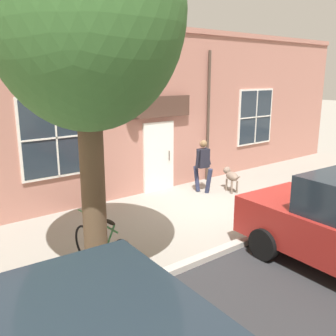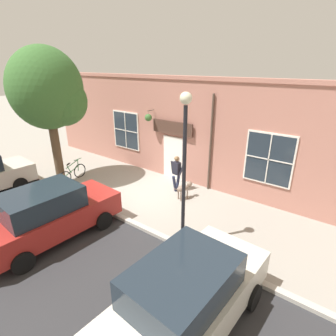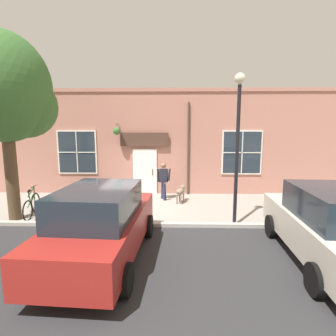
{
  "view_description": "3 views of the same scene",
  "coord_description": "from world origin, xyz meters",
  "px_view_note": "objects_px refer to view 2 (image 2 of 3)",
  "views": [
    {
      "loc": [
        6.69,
        -6.61,
        3.44
      ],
      "look_at": [
        -0.08,
        -1.29,
        1.3
      ],
      "focal_mm": 40.0,
      "sensor_mm": 36.0,
      "label": 1
    },
    {
      "loc": [
        7.54,
        6.99,
        5.31
      ],
      "look_at": [
        -1.04,
        0.53,
        1.01
      ],
      "focal_mm": 28.0,
      "sensor_mm": 36.0,
      "label": 2
    },
    {
      "loc": [
        9.83,
        1.36,
        3.05
      ],
      "look_at": [
        -1.21,
        1.08,
        1.37
      ],
      "focal_mm": 28.0,
      "sensor_mm": 36.0,
      "label": 3
    }
  ],
  "objects_px": {
    "pedestrian_walking": "(177,170)",
    "parked_car_mid_block": "(49,214)",
    "dog_on_leash": "(184,188)",
    "leaning_bicycle": "(73,174)",
    "street_tree_by_curb": "(50,92)",
    "street_lamp": "(185,152)",
    "parked_car_far_end": "(187,296)"
  },
  "relations": [
    {
      "from": "pedestrian_walking",
      "to": "parked_car_mid_block",
      "type": "relative_size",
      "value": 0.36
    },
    {
      "from": "pedestrian_walking",
      "to": "dog_on_leash",
      "type": "bearing_deg",
      "value": 57.11
    },
    {
      "from": "pedestrian_walking",
      "to": "parked_car_mid_block",
      "type": "bearing_deg",
      "value": -13.02
    },
    {
      "from": "leaning_bicycle",
      "to": "parked_car_mid_block",
      "type": "distance_m",
      "value": 4.55
    },
    {
      "from": "pedestrian_walking",
      "to": "street_tree_by_curb",
      "type": "relative_size",
      "value": 0.27
    },
    {
      "from": "dog_on_leash",
      "to": "street_lamp",
      "type": "height_order",
      "value": "street_lamp"
    },
    {
      "from": "leaning_bicycle",
      "to": "pedestrian_walking",
      "type": "bearing_deg",
      "value": 115.96
    },
    {
      "from": "leaning_bicycle",
      "to": "street_lamp",
      "type": "bearing_deg",
      "value": 83.41
    },
    {
      "from": "leaning_bicycle",
      "to": "street_lamp",
      "type": "distance_m",
      "value": 7.47
    },
    {
      "from": "street_tree_by_curb",
      "to": "parked_car_far_end",
      "type": "xyz_separation_m",
      "value": [
        2.76,
        8.83,
        -3.28
      ]
    },
    {
      "from": "parked_car_mid_block",
      "to": "leaning_bicycle",
      "type": "bearing_deg",
      "value": -132.48
    },
    {
      "from": "street_tree_by_curb",
      "to": "parked_car_far_end",
      "type": "relative_size",
      "value": 1.38
    },
    {
      "from": "parked_car_mid_block",
      "to": "street_lamp",
      "type": "relative_size",
      "value": 0.94
    },
    {
      "from": "parked_car_mid_block",
      "to": "dog_on_leash",
      "type": "bearing_deg",
      "value": 157.9
    },
    {
      "from": "dog_on_leash",
      "to": "street_tree_by_curb",
      "type": "relative_size",
      "value": 0.15
    },
    {
      "from": "leaning_bicycle",
      "to": "parked_car_far_end",
      "type": "xyz_separation_m",
      "value": [
        3.08,
        8.56,
        0.5
      ]
    },
    {
      "from": "dog_on_leash",
      "to": "parked_car_far_end",
      "type": "relative_size",
      "value": 0.21
    },
    {
      "from": "dog_on_leash",
      "to": "leaning_bicycle",
      "type": "xyz_separation_m",
      "value": [
        1.75,
        -5.29,
        -0.11
      ]
    },
    {
      "from": "pedestrian_walking",
      "to": "street_tree_by_curb",
      "type": "height_order",
      "value": "street_tree_by_curb"
    },
    {
      "from": "street_tree_by_curb",
      "to": "street_lamp",
      "type": "xyz_separation_m",
      "value": [
        0.49,
        7.2,
        -1.1
      ]
    },
    {
      "from": "parked_car_mid_block",
      "to": "parked_car_far_end",
      "type": "relative_size",
      "value": 1.0
    },
    {
      "from": "street_tree_by_curb",
      "to": "parked_car_far_end",
      "type": "distance_m",
      "value": 9.82
    },
    {
      "from": "pedestrian_walking",
      "to": "street_tree_by_curb",
      "type": "bearing_deg",
      "value": -62.32
    },
    {
      "from": "parked_car_far_end",
      "to": "street_lamp",
      "type": "height_order",
      "value": "street_lamp"
    },
    {
      "from": "pedestrian_walking",
      "to": "dog_on_leash",
      "type": "distance_m",
      "value": 0.98
    },
    {
      "from": "dog_on_leash",
      "to": "street_tree_by_curb",
      "type": "bearing_deg",
      "value": -69.66
    },
    {
      "from": "street_tree_by_curb",
      "to": "parked_car_far_end",
      "type": "bearing_deg",
      "value": 72.62
    },
    {
      "from": "street_lamp",
      "to": "parked_car_mid_block",
      "type": "bearing_deg",
      "value": -57.84
    },
    {
      "from": "parked_car_far_end",
      "to": "parked_car_mid_block",
      "type": "bearing_deg",
      "value": -90.23
    },
    {
      "from": "parked_car_far_end",
      "to": "street_lamp",
      "type": "xyz_separation_m",
      "value": [
        -2.28,
        -1.64,
        2.18
      ]
    },
    {
      "from": "leaning_bicycle",
      "to": "street_lamp",
      "type": "xyz_separation_m",
      "value": [
        0.8,
        6.93,
        2.68
      ]
    },
    {
      "from": "pedestrian_walking",
      "to": "street_lamp",
      "type": "bearing_deg",
      "value": 38.11
    }
  ]
}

